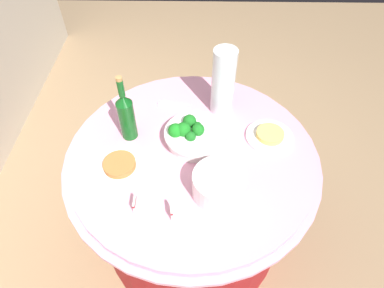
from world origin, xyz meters
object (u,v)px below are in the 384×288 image
plate_stack (219,185)px  decorative_fruit_vase (223,86)px  serving_tongs (172,105)px  food_plate_noodles (270,136)px  broccoli_bowl (193,135)px  wine_bottle (126,115)px  label_placard_front (135,204)px  food_plate_peanuts (120,166)px  label_placard_mid (171,211)px

plate_stack → decorative_fruit_vase: decorative_fruit_vase is taller
serving_tongs → food_plate_noodles: bearing=-114.6°
decorative_fruit_vase → food_plate_noodles: 0.32m
broccoli_bowl → wine_bottle: size_ratio=0.83×
serving_tongs → label_placard_front: label_placard_front is taller
broccoli_bowl → wine_bottle: wine_bottle is taller
plate_stack → food_plate_noodles: bearing=-39.3°
broccoli_bowl → wine_bottle: bearing=83.8°
wine_bottle → decorative_fruit_vase: 0.47m
plate_stack → food_plate_noodles: size_ratio=0.95×
broccoli_bowl → food_plate_noodles: (0.03, -0.35, -0.03)m
serving_tongs → label_placard_front: 0.61m
serving_tongs → label_placard_front: size_ratio=3.04×
serving_tongs → food_plate_noodles: 0.51m
decorative_fruit_vase → serving_tongs: decorative_fruit_vase is taller
food_plate_noodles → wine_bottle: bearing=89.6°
label_placard_front → serving_tongs: bearing=-10.4°
plate_stack → wine_bottle: (0.31, 0.40, 0.07)m
broccoli_bowl → serving_tongs: size_ratio=1.67×
broccoli_bowl → food_plate_noodles: size_ratio=1.27×
broccoli_bowl → plate_stack: (-0.28, -0.10, 0.01)m
food_plate_peanuts → broccoli_bowl: bearing=-62.8°
food_plate_peanuts → label_placard_front: bearing=-154.8°
food_plate_peanuts → decorative_fruit_vase: bearing=-49.7°
broccoli_bowl → plate_stack: 0.30m
food_plate_noodles → label_placard_mid: size_ratio=4.00×
label_placard_mid → serving_tongs: bearing=3.1°
plate_stack → broccoli_bowl: bearing=20.4°
label_placard_front → label_placard_mid: (-0.03, -0.14, 0.00)m
decorative_fruit_vase → label_placard_front: decorative_fruit_vase is taller
plate_stack → food_plate_noodles: plate_stack is taller
decorative_fruit_vase → food_plate_noodles: bearing=-131.4°
broccoli_bowl → label_placard_front: bearing=148.3°
food_plate_noodles → label_placard_mid: label_placard_mid is taller
plate_stack → wine_bottle: 0.51m
broccoli_bowl → food_plate_peanuts: (-0.16, 0.31, -0.03)m
broccoli_bowl → decorative_fruit_vase: 0.28m
decorative_fruit_vase → label_placard_mid: decorative_fruit_vase is taller
food_plate_noodles → food_plate_peanuts: bearing=105.8°
food_plate_peanuts → wine_bottle: bearing=-4.8°
wine_bottle → food_plate_noodles: (-0.00, -0.65, -0.12)m
wine_bottle → plate_stack: bearing=-127.8°
label_placard_mid → food_plate_peanuts: bearing=46.4°
decorative_fruit_vase → label_placard_mid: bearing=160.5°
broccoli_bowl → label_placard_mid: 0.39m
wine_bottle → label_placard_front: (-0.39, -0.08, -0.10)m
broccoli_bowl → label_placard_front: 0.42m
decorative_fruit_vase → food_plate_peanuts: size_ratio=1.55×
label_placard_mid → label_placard_front: bearing=79.0°
plate_stack → label_placard_mid: size_ratio=3.82×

